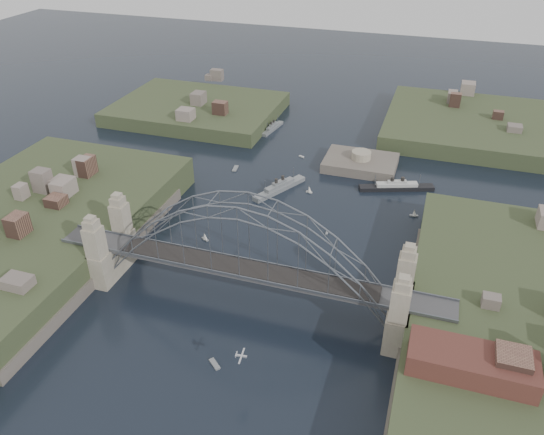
{
  "coord_description": "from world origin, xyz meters",
  "views": [
    {
      "loc": [
        32.32,
        -81.17,
        74.94
      ],
      "look_at": [
        0.0,
        18.0,
        10.0
      ],
      "focal_mm": 35.35,
      "sensor_mm": 36.0,
      "label": 1
    }
  ],
  "objects_px": {
    "naval_cruiser_far": "(273,128)",
    "ocean_liner": "(397,187)",
    "fort_island": "(360,168)",
    "bridge": "(244,253)",
    "wharf_shed": "(471,363)",
    "naval_cruiser_near": "(279,188)"
  },
  "relations": [
    {
      "from": "naval_cruiser_far",
      "to": "ocean_liner",
      "type": "xyz_separation_m",
      "value": [
        47.74,
        -30.97,
        0.09
      ]
    },
    {
      "from": "fort_island",
      "to": "ocean_liner",
      "type": "height_order",
      "value": "fort_island"
    },
    {
      "from": "ocean_liner",
      "to": "naval_cruiser_far",
      "type": "bearing_deg",
      "value": 147.03
    },
    {
      "from": "fort_island",
      "to": "ocean_liner",
      "type": "relative_size",
      "value": 1.04
    },
    {
      "from": "bridge",
      "to": "fort_island",
      "type": "relative_size",
      "value": 3.82
    },
    {
      "from": "ocean_liner",
      "to": "wharf_shed",
      "type": "bearing_deg",
      "value": -75.04
    },
    {
      "from": "bridge",
      "to": "naval_cruiser_far",
      "type": "distance_m",
      "value": 93.7
    },
    {
      "from": "naval_cruiser_far",
      "to": "ocean_liner",
      "type": "bearing_deg",
      "value": -32.97
    },
    {
      "from": "fort_island",
      "to": "wharf_shed",
      "type": "xyz_separation_m",
      "value": [
        32.0,
        -84.0,
        10.34
      ]
    },
    {
      "from": "fort_island",
      "to": "ocean_liner",
      "type": "xyz_separation_m",
      "value": [
        12.48,
        -10.95,
        1.16
      ]
    },
    {
      "from": "bridge",
      "to": "wharf_shed",
      "type": "distance_m",
      "value": 46.23
    },
    {
      "from": "bridge",
      "to": "ocean_liner",
      "type": "height_order",
      "value": "bridge"
    },
    {
      "from": "fort_island",
      "to": "naval_cruiser_near",
      "type": "bearing_deg",
      "value": -131.55
    },
    {
      "from": "wharf_shed",
      "to": "ocean_liner",
      "type": "relative_size",
      "value": 0.94
    },
    {
      "from": "bridge",
      "to": "naval_cruiser_near",
      "type": "xyz_separation_m",
      "value": [
        -7.5,
        47.99,
        -11.43
      ]
    },
    {
      "from": "wharf_shed",
      "to": "naval_cruiser_near",
      "type": "xyz_separation_m",
      "value": [
        -51.5,
        61.99,
        -9.11
      ]
    },
    {
      "from": "naval_cruiser_near",
      "to": "ocean_liner",
      "type": "bearing_deg",
      "value": 19.08
    },
    {
      "from": "naval_cruiser_near",
      "to": "naval_cruiser_far",
      "type": "xyz_separation_m",
      "value": [
        -15.76,
        42.03,
        -0.16
      ]
    },
    {
      "from": "fort_island",
      "to": "naval_cruiser_near",
      "type": "relative_size",
      "value": 1.21
    },
    {
      "from": "fort_island",
      "to": "wharf_shed",
      "type": "distance_m",
      "value": 90.48
    },
    {
      "from": "ocean_liner",
      "to": "naval_cruiser_near",
      "type": "bearing_deg",
      "value": -160.92
    },
    {
      "from": "fort_island",
      "to": "naval_cruiser_near",
      "type": "xyz_separation_m",
      "value": [
        -19.5,
        -22.01,
        1.23
      ]
    }
  ]
}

